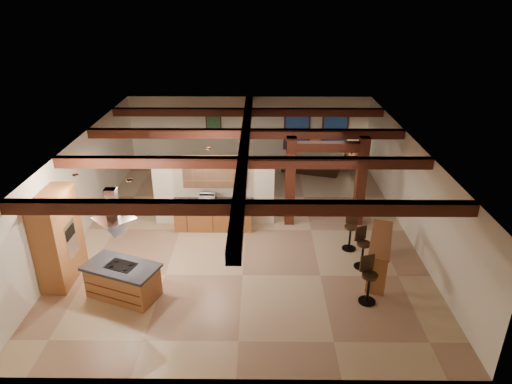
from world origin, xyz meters
TOP-DOWN VIEW (x-y plane):
  - ground at (0.00, 0.00)m, footprint 12.00×12.00m
  - room_walls at (0.00, 0.00)m, footprint 12.00×12.00m
  - ceiling_beams at (0.00, 0.00)m, footprint 10.00×12.00m
  - timber_posts at (2.50, 0.50)m, footprint 2.50×0.30m
  - partition_wall at (-1.00, 0.50)m, footprint 3.80×0.18m
  - pantry_cabinet at (-4.67, -2.60)m, footprint 0.67×1.60m
  - back_counter at (-1.00, 0.11)m, footprint 2.50×0.66m
  - upper_display_cabinet at (-1.00, 0.31)m, footprint 1.80×0.36m
  - range_hood at (-2.90, -3.37)m, footprint 1.10×1.10m
  - back_windows at (2.80, 5.93)m, footprint 2.70×0.07m
  - framed_art at (-1.50, 5.94)m, footprint 0.65×0.05m
  - recessed_cans at (-2.53, -1.93)m, footprint 3.16×2.46m
  - kitchen_island at (-2.90, -3.37)m, footprint 2.01×1.53m
  - dining_table at (-0.36, 2.56)m, footprint 1.62×0.90m
  - sofa at (2.55, 5.01)m, footprint 2.47×1.54m
  - microwave at (-1.17, 0.11)m, footprint 0.48×0.34m
  - bar_counter at (3.60, -2.35)m, footprint 1.09×2.12m
  - side_table at (4.29, 5.46)m, footprint 0.50×0.50m
  - table_lamp at (4.29, 5.46)m, footprint 0.26×0.26m
  - bar_stool_a at (3.05, -3.53)m, footprint 0.44×0.46m
  - bar_stool_b at (3.22, -2.02)m, footprint 0.44×0.45m
  - bar_stool_c at (3.08, -1.08)m, footprint 0.42×0.43m
  - dining_chairs at (-0.36, 2.56)m, footprint 2.38×2.38m

SIDE VIEW (x-z plane):
  - ground at x=0.00m, z-range 0.00..0.00m
  - dining_table at x=-0.36m, z-range 0.00..0.57m
  - side_table at x=4.29m, z-range 0.00..0.62m
  - sofa at x=2.55m, z-range 0.00..0.67m
  - kitchen_island at x=-2.90m, z-range 0.00..0.89m
  - back_counter at x=-1.00m, z-range 0.01..0.95m
  - bar_stool_c at x=3.08m, z-range 0.01..1.17m
  - bar_stool_b at x=3.22m, z-range 0.01..1.18m
  - bar_stool_a at x=3.05m, z-range 0.01..1.22m
  - dining_chairs at x=-0.36m, z-range 0.01..1.33m
  - bar_counter at x=3.60m, z-range 0.19..1.27m
  - table_lamp at x=4.29m, z-range 0.68..0.98m
  - microwave at x=-1.17m, z-range 0.94..1.20m
  - partition_wall at x=-1.00m, z-range 0.00..2.20m
  - pantry_cabinet at x=-4.67m, z-range 0.00..2.40m
  - back_windows at x=2.80m, z-range 0.65..2.35m
  - framed_art at x=-1.50m, z-range 1.27..2.12m
  - timber_posts at x=2.50m, z-range 0.31..3.21m
  - room_walls at x=0.00m, z-range -4.22..7.78m
  - range_hood at x=-2.90m, z-range 1.08..2.48m
  - upper_display_cabinet at x=-1.00m, z-range 1.37..2.33m
  - ceiling_beams at x=0.00m, z-range 2.62..2.90m
  - recessed_cans at x=-2.53m, z-range 2.85..2.89m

